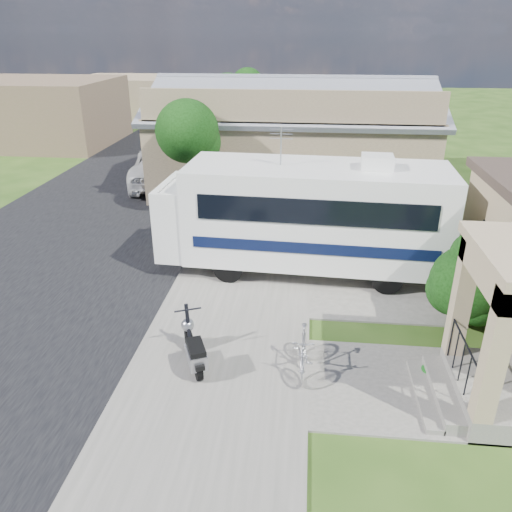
# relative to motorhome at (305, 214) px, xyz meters

# --- Properties ---
(ground) EXTENTS (120.00, 120.00, 0.00)m
(ground) POSITION_rel_motorhome_xyz_m (-0.76, -4.45, -1.87)
(ground) COLOR #224111
(street_slab) EXTENTS (9.00, 80.00, 0.02)m
(street_slab) POSITION_rel_motorhome_xyz_m (-8.26, 5.55, -1.86)
(street_slab) COLOR black
(street_slab) RESTS_ON ground
(sidewalk_slab) EXTENTS (4.00, 80.00, 0.06)m
(sidewalk_slab) POSITION_rel_motorhome_xyz_m (-1.76, 5.55, -1.84)
(sidewalk_slab) COLOR #605D56
(sidewalk_slab) RESTS_ON ground
(driveway_slab) EXTENTS (7.00, 6.00, 0.05)m
(driveway_slab) POSITION_rel_motorhome_xyz_m (0.74, 0.05, -1.84)
(driveway_slab) COLOR #605D56
(driveway_slab) RESTS_ON ground
(walk_slab) EXTENTS (4.00, 3.00, 0.05)m
(walk_slab) POSITION_rel_motorhome_xyz_m (2.24, -5.45, -1.84)
(walk_slab) COLOR #605D56
(walk_slab) RESTS_ON ground
(warehouse) EXTENTS (12.50, 8.40, 5.04)m
(warehouse) POSITION_rel_motorhome_xyz_m (-0.76, 9.52, 0.12)
(warehouse) COLOR #806850
(warehouse) RESTS_ON ground
(distant_bldg_far) EXTENTS (10.00, 8.00, 4.00)m
(distant_bldg_far) POSITION_rel_motorhome_xyz_m (-17.76, 17.55, 0.13)
(distant_bldg_far) COLOR brown
(distant_bldg_far) RESTS_ON ground
(distant_bldg_near) EXTENTS (8.00, 7.00, 3.20)m
(distant_bldg_near) POSITION_rel_motorhome_xyz_m (-15.76, 29.55, -0.27)
(distant_bldg_near) COLOR #806850
(distant_bldg_near) RESTS_ON ground
(street_tree_a) EXTENTS (2.44, 2.40, 4.58)m
(street_tree_a) POSITION_rel_motorhome_xyz_m (-4.46, 4.60, 1.38)
(street_tree_a) COLOR black
(street_tree_a) RESTS_ON ground
(street_tree_b) EXTENTS (2.44, 2.40, 4.73)m
(street_tree_b) POSITION_rel_motorhome_xyz_m (-4.46, 14.60, 1.53)
(street_tree_b) COLOR black
(street_tree_b) RESTS_ON ground
(street_tree_c) EXTENTS (2.44, 2.40, 4.42)m
(street_tree_c) POSITION_rel_motorhome_xyz_m (-4.46, 23.60, 1.24)
(street_tree_c) COLOR black
(street_tree_c) RESTS_ON ground
(motorhome) EXTENTS (8.60, 3.11, 4.35)m
(motorhome) POSITION_rel_motorhome_xyz_m (0.00, 0.00, 0.00)
(motorhome) COLOR white
(motorhome) RESTS_ON ground
(shrub) EXTENTS (2.08, 1.99, 2.55)m
(shrub) POSITION_rel_motorhome_xyz_m (4.12, -2.79, -0.56)
(shrub) COLOR black
(shrub) RESTS_ON ground
(scooter) EXTENTS (0.94, 1.66, 1.15)m
(scooter) POSITION_rel_motorhome_xyz_m (-2.29, -5.23, -1.36)
(scooter) COLOR black
(scooter) RESTS_ON ground
(bicycle) EXTENTS (0.48, 1.64, 0.99)m
(bicycle) POSITION_rel_motorhome_xyz_m (0.09, -5.13, -1.37)
(bicycle) COLOR #94949B
(bicycle) RESTS_ON ground
(pickup_truck) EXTENTS (4.15, 6.81, 1.77)m
(pickup_truck) POSITION_rel_motorhome_xyz_m (-6.89, 9.09, -0.98)
(pickup_truck) COLOR silver
(pickup_truck) RESTS_ON ground
(van) EXTENTS (3.17, 5.75, 1.58)m
(van) POSITION_rel_motorhome_xyz_m (-7.20, 14.98, -1.08)
(van) COLOR silver
(van) RESTS_ON ground
(garden_hose) EXTENTS (0.36, 0.36, 0.16)m
(garden_hose) POSITION_rel_motorhome_xyz_m (2.85, -5.00, -1.78)
(garden_hose) COLOR #136117
(garden_hose) RESTS_ON ground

